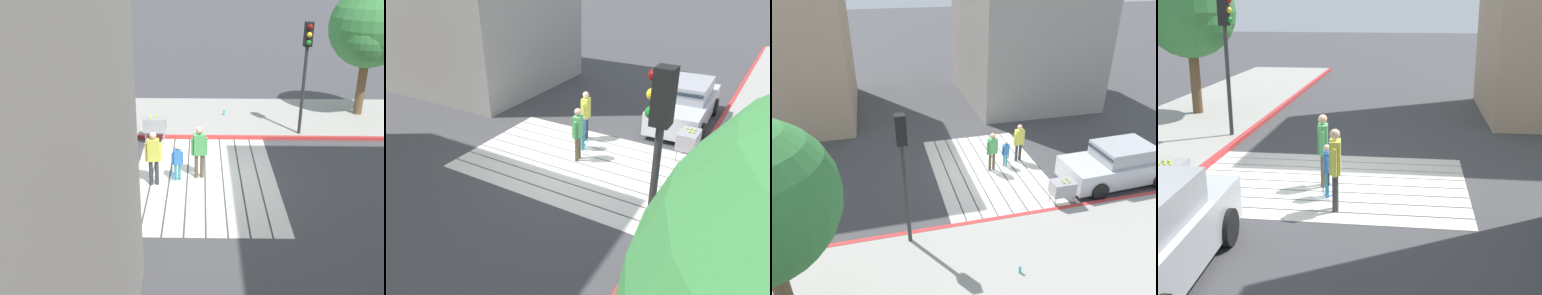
# 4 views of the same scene
# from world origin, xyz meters

# --- Properties ---
(ground_plane) EXTENTS (120.00, 120.00, 0.00)m
(ground_plane) POSITION_xyz_m (0.00, 0.00, 0.00)
(ground_plane) COLOR #424244
(crosswalk_stripes) EXTENTS (6.40, 4.35, 0.01)m
(crosswalk_stripes) POSITION_xyz_m (0.00, -0.00, 0.01)
(crosswalk_stripes) COLOR silver
(crosswalk_stripes) RESTS_ON ground
(sidewalk_west) EXTENTS (4.80, 40.00, 0.12)m
(sidewalk_west) POSITION_xyz_m (-5.60, 0.00, 0.06)
(sidewalk_west) COLOR #9E9B93
(sidewalk_west) RESTS_ON ground
(curb_painted) EXTENTS (0.16, 40.00, 0.13)m
(curb_painted) POSITION_xyz_m (-3.25, 0.00, 0.07)
(curb_painted) COLOR #BC3333
(curb_painted) RESTS_ON ground
(car_parked_near_curb) EXTENTS (2.12, 4.37, 1.57)m
(car_parked_near_curb) POSITION_xyz_m (-2.00, -4.65, 0.73)
(car_parked_near_curb) COLOR silver
(car_parked_near_curb) RESTS_ON ground
(traffic_light_corner) EXTENTS (0.39, 0.28, 4.24)m
(traffic_light_corner) POSITION_xyz_m (-3.58, 3.59, 3.04)
(traffic_light_corner) COLOR #2D2D2D
(traffic_light_corner) RESTS_ON ground
(street_tree) EXTENTS (3.20, 3.20, 5.32)m
(street_tree) POSITION_xyz_m (-5.86, 6.48, 3.63)
(street_tree) COLOR brown
(street_tree) RESTS_ON ground
(tennis_ball_cart) EXTENTS (0.56, 0.80, 1.02)m
(tennis_ball_cart) POSITION_xyz_m (-2.90, -1.82, 0.70)
(tennis_ball_cart) COLOR #99999E
(tennis_ball_cart) RESTS_ON ground
(water_bottle) EXTENTS (0.07, 0.07, 0.22)m
(water_bottle) POSITION_xyz_m (-5.64, 0.84, 0.23)
(water_bottle) COLOR #33A5BF
(water_bottle) RESTS_ON sidewalk_west
(pedestrian_adult_lead) EXTENTS (0.25, 0.50, 1.70)m
(pedestrian_adult_lead) POSITION_xyz_m (0.44, -1.53, 0.99)
(pedestrian_adult_lead) COLOR #333338
(pedestrian_adult_lead) RESTS_ON ground
(pedestrian_adult_trailing) EXTENTS (0.26, 0.49, 1.67)m
(pedestrian_adult_trailing) POSITION_xyz_m (-0.05, -0.18, 0.97)
(pedestrian_adult_trailing) COLOR brown
(pedestrian_adult_trailing) RESTS_ON ground
(pedestrian_child_with_racket) EXTENTS (0.31, 0.38, 1.18)m
(pedestrian_child_with_racket) POSITION_xyz_m (0.16, -0.85, 0.65)
(pedestrian_child_with_racket) COLOR teal
(pedestrian_child_with_racket) RESTS_ON ground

